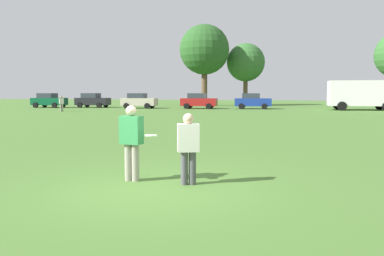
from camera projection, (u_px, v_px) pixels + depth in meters
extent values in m
plane|color=#47702D|center=(156.00, 188.00, 7.77)|extent=(173.04, 173.04, 0.00)
cylinder|color=gray|center=(128.00, 162.00, 8.37)|extent=(0.16, 0.16, 0.82)
cylinder|color=gray|center=(135.00, 163.00, 8.30)|extent=(0.16, 0.16, 0.82)
cube|color=#338C4C|center=(131.00, 130.00, 8.27)|extent=(0.50, 0.33, 0.61)
sphere|color=beige|center=(131.00, 111.00, 8.23)|extent=(0.23, 0.23, 0.23)
cylinder|color=#4C4C51|center=(192.00, 168.00, 8.02)|extent=(0.15, 0.15, 0.70)
cylinder|color=#4C4C51|center=(184.00, 168.00, 8.00)|extent=(0.15, 0.15, 0.70)
cube|color=silver|center=(188.00, 138.00, 7.95)|extent=(0.51, 0.40, 0.58)
sphere|color=#D8AD8C|center=(188.00, 119.00, 7.91)|extent=(0.22, 0.22, 0.22)
cylinder|color=white|center=(151.00, 135.00, 8.11)|extent=(0.27, 0.27, 0.04)
cube|color=#D8590C|center=(183.00, 145.00, 14.02)|extent=(0.32, 0.32, 0.03)
cone|color=orange|center=(183.00, 138.00, 14.00)|extent=(0.24, 0.24, 0.45)
cube|color=#0C4C2D|center=(49.00, 101.00, 48.01)|extent=(4.29, 2.02, 0.90)
cube|color=#2D333D|center=(47.00, 96.00, 47.99)|extent=(2.08, 1.74, 0.64)
cylinder|color=black|center=(63.00, 105.00, 48.77)|extent=(0.67, 0.25, 0.66)
cylinder|color=black|center=(54.00, 105.00, 46.82)|extent=(0.67, 0.25, 0.66)
cylinder|color=black|center=(45.00, 105.00, 49.29)|extent=(0.67, 0.25, 0.66)
cylinder|color=black|center=(35.00, 105.00, 47.34)|extent=(0.67, 0.25, 0.66)
cube|color=black|center=(93.00, 101.00, 48.31)|extent=(4.29, 2.02, 0.90)
cube|color=#2D333D|center=(91.00, 96.00, 48.29)|extent=(2.08, 1.74, 0.64)
cylinder|color=black|center=(106.00, 105.00, 49.07)|extent=(0.67, 0.25, 0.66)
cylinder|color=black|center=(99.00, 105.00, 47.12)|extent=(0.67, 0.25, 0.66)
cylinder|color=black|center=(87.00, 105.00, 49.59)|extent=(0.67, 0.25, 0.66)
cylinder|color=black|center=(80.00, 105.00, 47.64)|extent=(0.67, 0.25, 0.66)
cube|color=#B7AD99|center=(139.00, 102.00, 46.01)|extent=(4.29, 2.02, 0.90)
cube|color=#2D333D|center=(137.00, 96.00, 45.99)|extent=(2.08, 1.74, 0.64)
cylinder|color=black|center=(152.00, 105.00, 46.77)|extent=(0.67, 0.25, 0.66)
cylinder|color=black|center=(147.00, 106.00, 44.82)|extent=(0.67, 0.25, 0.66)
cylinder|color=black|center=(132.00, 105.00, 47.29)|extent=(0.67, 0.25, 0.66)
cylinder|color=black|center=(126.00, 106.00, 45.34)|extent=(0.67, 0.25, 0.66)
cube|color=maroon|center=(199.00, 102.00, 44.91)|extent=(4.29, 2.02, 0.90)
cube|color=#2D333D|center=(197.00, 96.00, 44.89)|extent=(2.08, 1.74, 0.64)
cylinder|color=black|center=(211.00, 106.00, 45.67)|extent=(0.67, 0.25, 0.66)
cylinder|color=black|center=(209.00, 106.00, 43.72)|extent=(0.67, 0.25, 0.66)
cylinder|color=black|center=(190.00, 106.00, 46.19)|extent=(0.67, 0.25, 0.66)
cylinder|color=black|center=(186.00, 106.00, 44.24)|extent=(0.67, 0.25, 0.66)
cube|color=navy|center=(253.00, 102.00, 44.30)|extent=(4.29, 2.02, 0.90)
cube|color=#2D333D|center=(251.00, 96.00, 44.28)|extent=(2.08, 1.74, 0.64)
cylinder|color=black|center=(265.00, 106.00, 45.06)|extent=(0.67, 0.25, 0.66)
cylinder|color=black|center=(264.00, 106.00, 43.11)|extent=(0.67, 0.25, 0.66)
cylinder|color=black|center=(243.00, 106.00, 45.58)|extent=(0.67, 0.25, 0.66)
cylinder|color=black|center=(241.00, 106.00, 43.63)|extent=(0.67, 0.25, 0.66)
cube|color=white|center=(362.00, 93.00, 40.95)|extent=(6.92, 2.85, 2.70)
cylinder|color=black|center=(380.00, 105.00, 41.98)|extent=(0.97, 0.33, 0.96)
cylinder|color=black|center=(338.00, 105.00, 42.85)|extent=(0.97, 0.33, 0.96)
cylinder|color=black|center=(342.00, 106.00, 40.17)|extent=(0.97, 0.33, 0.96)
cylinder|color=gray|center=(61.00, 108.00, 38.10)|extent=(0.15, 0.15, 0.78)
cylinder|color=gray|center=(62.00, 108.00, 38.18)|extent=(0.15, 0.15, 0.78)
cube|color=silver|center=(61.00, 101.00, 38.08)|extent=(0.48, 0.47, 0.55)
sphere|color=#8C664C|center=(61.00, 97.00, 38.04)|extent=(0.21, 0.21, 0.21)
cylinder|color=brown|center=(204.00, 88.00, 54.60)|extent=(0.83, 0.83, 4.97)
sphere|color=#285623|center=(204.00, 50.00, 54.09)|extent=(7.10, 7.10, 7.10)
cylinder|color=brown|center=(245.00, 92.00, 56.91)|extent=(0.66, 0.66, 3.95)
sphere|color=#33662D|center=(246.00, 62.00, 56.50)|extent=(5.65, 5.65, 5.65)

